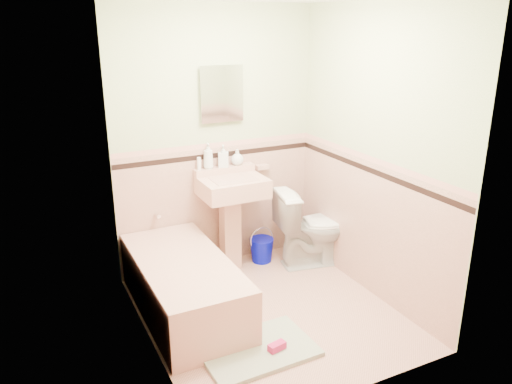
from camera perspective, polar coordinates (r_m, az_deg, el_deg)
name	(u,v)px	position (r m, az deg, el deg)	size (l,w,h in m)	color
floor	(269,312)	(4.42, 1.48, -13.33)	(2.20, 2.20, 0.00)	#D39E8A
wall_back	(216,141)	(4.87, -4.47, 5.66)	(2.50, 2.50, 0.00)	beige
wall_front	(359,218)	(3.03, 11.43, -2.85)	(2.50, 2.50, 0.00)	beige
wall_left	(141,189)	(3.57, -12.72, 0.37)	(2.50, 2.50, 0.00)	beige
wall_right	(374,156)	(4.45, 13.13, 3.96)	(2.50, 2.50, 0.00)	beige
wainscot_back	(218,206)	(5.05, -4.23, -1.57)	(2.00, 2.00, 0.00)	#D6A28F
wainscot_front	(351,314)	(3.33, 10.57, -13.26)	(2.00, 2.00, 0.00)	#D6A28F
wainscot_left	(149,273)	(3.82, -11.85, -8.91)	(2.20, 2.20, 0.00)	#D6A28F
wainscot_right	(368,227)	(4.64, 12.43, -3.83)	(2.20, 2.20, 0.00)	#D6A28F
accent_back	(217,155)	(4.88, -4.35, 4.14)	(2.00, 2.00, 0.00)	black
accent_front	(355,237)	(3.09, 11.08, -4.98)	(2.00, 2.00, 0.00)	black
accent_left	(145,206)	(3.61, -12.30, -1.55)	(2.20, 2.20, 0.00)	black
accent_right	(372,171)	(4.47, 12.82, 2.33)	(2.20, 2.20, 0.00)	black
cap_back	(217,145)	(4.86, -4.38, 5.28)	(2.00, 2.00, 0.00)	tan
cap_front	(356,222)	(3.05, 11.19, -3.26)	(2.00, 2.00, 0.00)	tan
cap_left	(144,192)	(3.58, -12.41, -0.05)	(2.20, 2.20, 0.00)	tan
cap_right	(372,160)	(4.44, 12.92, 3.57)	(2.20, 2.20, 0.00)	tan
bathtub	(184,288)	(4.36, -8.05, -10.59)	(0.70, 1.50, 0.45)	tan
tub_faucet	(157,215)	(4.82, -11.02, -2.51)	(0.04, 0.04, 0.12)	silver
sink	(233,225)	(4.91, -2.64, -3.69)	(0.60, 0.50, 0.95)	tan
sink_faucet	(226,174)	(4.88, -3.39, 2.06)	(0.02, 0.02, 0.10)	silver
medicine_cabinet	(221,94)	(4.78, -3.90, 10.92)	(0.37, 0.04, 0.46)	white
soap_dish	(262,167)	(5.10, 0.69, 2.83)	(0.13, 0.07, 0.04)	tan
soap_bottle_left	(208,156)	(4.80, -5.38, 4.04)	(0.09, 0.09, 0.24)	#B2B2B2
soap_bottle_mid	(223,156)	(4.86, -3.69, 4.06)	(0.10, 0.10, 0.21)	#B2B2B2
soap_bottle_right	(237,157)	(4.93, -2.11, 3.93)	(0.12, 0.12, 0.15)	#B2B2B2
tube	(199,164)	(4.79, -6.40, 3.18)	(0.04, 0.04, 0.12)	white
toilet	(315,227)	(5.10, 6.58, -3.90)	(0.44, 0.77, 0.79)	white
bucket	(262,250)	(5.22, 0.64, -6.50)	(0.24, 0.24, 0.24)	#0207AF
bath_mat	(257,350)	(3.96, 0.16, -17.25)	(0.83, 0.56, 0.03)	gray
shoe	(277,346)	(3.92, 2.36, -16.90)	(0.14, 0.06, 0.05)	#BF1E59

